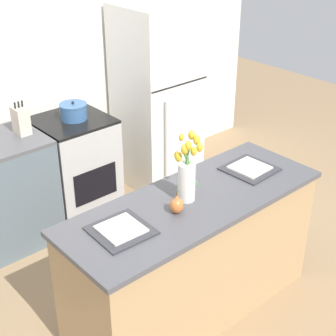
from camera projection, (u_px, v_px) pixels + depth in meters
ground_plane at (191, 307)px, 3.66m from camera, size 10.00×10.00×0.00m
back_wall at (31, 61)px, 4.34m from camera, size 5.20×0.08×2.70m
kitchen_island at (193, 256)px, 3.45m from camera, size 1.80×0.66×0.91m
stove_range at (76, 167)px, 4.56m from camera, size 0.60×0.61×0.92m
refrigerator at (157, 97)px, 4.91m from camera, size 0.68×0.67×1.76m
flower_vase at (187, 174)px, 3.15m from camera, size 0.18×0.17×0.44m
pear_figurine at (177, 205)px, 3.07m from camera, size 0.08×0.08×0.14m
plate_setting_left at (121, 230)px, 2.92m from camera, size 0.33×0.33×0.02m
plate_setting_right at (250, 168)px, 3.56m from camera, size 0.33×0.33×0.02m
cooking_pot at (74, 111)px, 4.31m from camera, size 0.23×0.23×0.16m
knife_block at (21, 121)px, 4.03m from camera, size 0.10×0.14×0.27m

